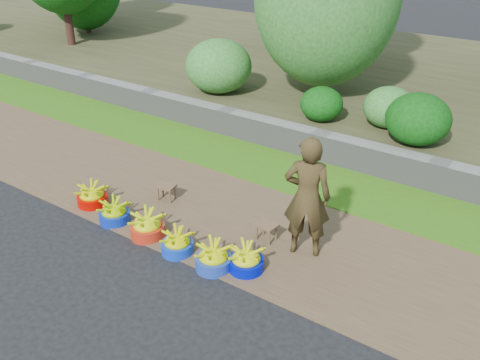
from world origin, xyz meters
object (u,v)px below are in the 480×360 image
Objects in this scene: basin_a at (92,196)px; basin_c at (147,226)px; stool_right at (266,227)px; basin_e at (213,258)px; basin_b at (114,213)px; basin_f at (246,260)px; basin_d at (177,243)px; vendor_woman at (307,197)px; stool_left at (166,188)px.

basin_a is 0.95× the size of basin_c.
basin_a is 1.52× the size of stool_right.
basin_e is (1.28, -0.06, -0.01)m from basin_c.
basin_b is 2.37m from basin_f.
basin_a is 3.05m from basin_f.
basin_d is at bearing -131.78° from stool_right.
basin_e is at bearing -2.82° from basin_c.
basin_b reaches higher than stool_right.
basin_b is (0.68, -0.15, -0.00)m from basin_a.
vendor_woman is (0.59, 0.06, 0.66)m from stool_right.
basin_e is at bearing -30.06° from stool_left.
basin_b is at bearing 178.19° from basin_e.
basin_b is 1.34m from basin_d.
basin_b is 1.98m from basin_e.
basin_d is 0.92× the size of basin_e.
vendor_woman is at bearing 0.01° from stool_left.
basin_f is (1.67, 0.15, -0.01)m from basin_c.
basin_a is at bearing 179.96° from basin_f.
stool_left is 2.01m from stool_right.
basin_a is 1.07× the size of basin_d.
basin_e is 0.28× the size of vendor_woman.
basin_d is at bearing -42.26° from stool_left.
basin_e reaches higher than basin_b.
stool_left is (-1.78, 1.03, 0.06)m from basin_e.
basin_e reaches higher than basin_a.
basin_c reaches higher than basin_d.
vendor_woman is (3.48, 0.81, 0.73)m from basin_a.
basin_c reaches higher than basin_e.
stool_left is 0.19× the size of vendor_woman.
basin_a is at bearing 173.78° from basin_d.
stool_left is 1.06× the size of stool_right.
basin_d is at bearing -5.95° from basin_c.
vendor_woman is at bearing 19.03° from basin_b.
basin_c reaches higher than stool_right.
basin_c is at bearing 2.55° from vendor_woman.
basin_c is 1.51× the size of stool_left.
basin_a is at bearing -165.43° from stool_right.
stool_left is at bearing 137.74° from basin_d.
basin_d is 1.05m from basin_f.
basin_a reaches higher than stool_right.
basin_e is 1.54× the size of stool_right.
basin_a is 0.98× the size of basin_e.
basin_b reaches higher than basin_d.
stool_left is (0.88, 0.81, 0.07)m from basin_a.
basin_c is at bearing -149.05° from stool_right.
basin_d reaches higher than stool_left.
basin_f reaches higher than basin_d.
basin_a reaches higher than basin_d.
basin_f is (1.03, 0.22, 0.01)m from basin_d.
basin_b is at bearing -101.95° from stool_left.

